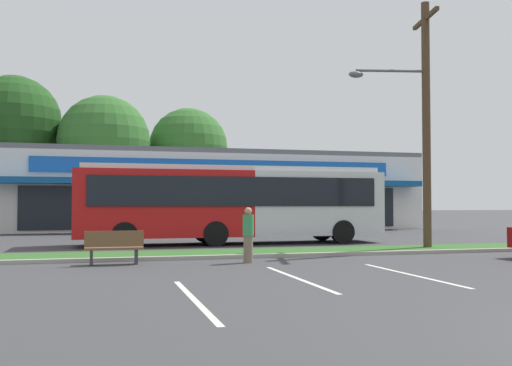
{
  "coord_description": "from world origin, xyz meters",
  "views": [
    {
      "loc": [
        -7.04,
        -4.78,
        1.71
      ],
      "look_at": [
        -0.85,
        18.1,
        2.54
      ],
      "focal_mm": 40.7,
      "sensor_mm": 36.0,
      "label": 1
    }
  ],
  "objects_px": {
    "utility_pole": "(422,116)",
    "city_bus": "(233,202)",
    "bus_stop_bench": "(114,247)",
    "pedestrian_by_pole": "(248,235)"
  },
  "relations": [
    {
      "from": "city_bus",
      "to": "bus_stop_bench",
      "type": "bearing_deg",
      "value": -125.14
    },
    {
      "from": "utility_pole",
      "to": "city_bus",
      "type": "bearing_deg",
      "value": 139.41
    },
    {
      "from": "bus_stop_bench",
      "to": "utility_pole",
      "type": "bearing_deg",
      "value": -168.99
    },
    {
      "from": "utility_pole",
      "to": "bus_stop_bench",
      "type": "distance_m",
      "value": 12.01
    },
    {
      "from": "bus_stop_bench",
      "to": "pedestrian_by_pole",
      "type": "height_order",
      "value": "pedestrian_by_pole"
    },
    {
      "from": "bus_stop_bench",
      "to": "pedestrian_by_pole",
      "type": "bearing_deg",
      "value": 173.54
    },
    {
      "from": "utility_pole",
      "to": "pedestrian_by_pole",
      "type": "xyz_separation_m",
      "value": [
        -7.23,
        -2.56,
        -4.09
      ]
    },
    {
      "from": "utility_pole",
      "to": "pedestrian_by_pole",
      "type": "relative_size",
      "value": 5.7
    },
    {
      "from": "utility_pole",
      "to": "city_bus",
      "type": "xyz_separation_m",
      "value": [
        -5.94,
        5.09,
        -3.12
      ]
    },
    {
      "from": "bus_stop_bench",
      "to": "city_bus",
      "type": "bearing_deg",
      "value": -124.85
    }
  ]
}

